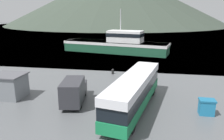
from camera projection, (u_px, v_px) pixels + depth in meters
name	position (u px, v px, depth m)	size (l,w,h in m)	color
water_surface	(147.00, 27.00, 148.82)	(240.00, 240.00, 0.00)	slate
tour_bus	(134.00, 90.00, 20.94)	(4.80, 12.85, 3.32)	#146B3D
delivery_van	(74.00, 91.00, 22.39)	(2.82, 5.88, 2.59)	#2D2D33
fishing_boat	(117.00, 44.00, 51.29)	(25.43, 10.74, 9.98)	#1E5138
storage_bin	(207.00, 107.00, 19.94)	(1.42, 1.04, 1.48)	teal
dock_kiosk	(9.00, 86.00, 23.94)	(3.44, 3.06, 2.63)	slate
small_boat	(155.00, 50.00, 52.65)	(6.29, 3.12, 1.00)	maroon
mooring_bollard	(113.00, 71.00, 33.38)	(0.42, 0.42, 0.80)	black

